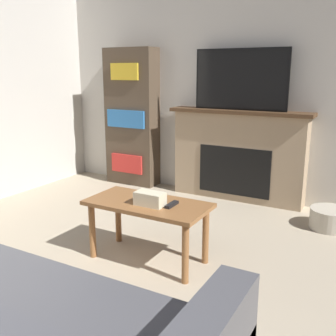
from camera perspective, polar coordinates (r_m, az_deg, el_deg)
name	(u,v)px	position (r m, az deg, el deg)	size (l,w,h in m)	color
wall_back	(234,79)	(4.57, 9.50, 12.69)	(5.43, 0.06, 2.70)	beige
fireplace	(238,155)	(4.49, 10.10, 1.87)	(1.59, 0.28, 1.02)	tan
tv	(241,80)	(4.37, 10.49, 12.51)	(1.03, 0.03, 0.65)	black
coffee_table	(148,212)	(3.00, -2.96, -6.33)	(0.93, 0.46, 0.47)	brown
tissue_box	(150,199)	(2.89, -2.63, -4.48)	(0.22, 0.12, 0.10)	beige
remote_control	(172,205)	(2.88, 0.54, -5.33)	(0.04, 0.15, 0.02)	black
bookshelf	(132,118)	(5.04, -5.26, 7.26)	(0.68, 0.29, 1.71)	#4C3D2D
storage_basket	(330,219)	(3.99, 22.50, -6.81)	(0.37, 0.37, 0.19)	#BCB29E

